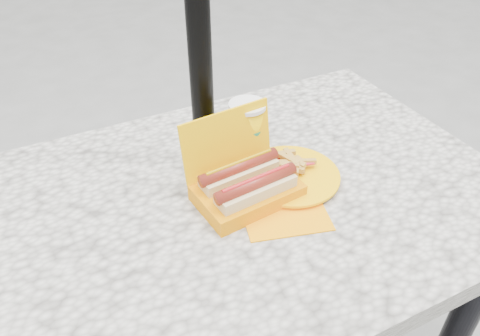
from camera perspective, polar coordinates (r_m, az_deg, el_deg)
name	(u,v)px	position (r m, az deg, el deg)	size (l,w,h in m)	color
picnic_table	(235,232)	(1.08, -0.56, -7.79)	(1.20, 0.80, 0.75)	beige
umbrella_pole	(198,11)	(0.96, -5.20, 18.58)	(0.05, 0.05, 2.20)	black
hotdog_box	(246,184)	(0.98, 0.71, -1.92)	(0.23, 0.18, 0.17)	#FFB700
fries_plate	(289,176)	(1.04, 6.03, -1.01)	(0.28, 0.29, 0.04)	#FF9804
soda_cup	(247,134)	(1.06, 0.88, 4.22)	(0.08, 0.08, 0.15)	#FFC200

